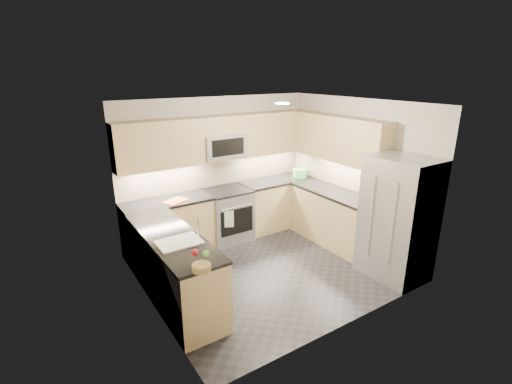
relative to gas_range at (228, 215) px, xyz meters
name	(u,v)px	position (x,y,z in m)	size (l,w,h in m)	color
floor	(268,268)	(0.00, -1.28, -0.46)	(3.60, 3.20, 0.00)	#222227
ceiling	(270,103)	(0.00, -1.28, 2.04)	(3.60, 3.20, 0.02)	beige
wall_back	(218,168)	(0.00, 0.32, 0.79)	(3.60, 0.02, 2.50)	#BDB5A5
wall_front	(353,230)	(0.00, -2.88, 0.79)	(3.60, 0.02, 2.50)	#BDB5A5
wall_left	(146,218)	(-1.80, -1.28, 0.79)	(0.02, 3.20, 2.50)	#BDB5A5
wall_right	(356,174)	(1.80, -1.28, 0.79)	(0.02, 3.20, 2.50)	#BDB5A5
base_cab_back_left	(169,229)	(-1.09, 0.02, -0.01)	(1.42, 0.60, 0.90)	tan
base_cab_back_right	(276,204)	(1.09, 0.02, -0.01)	(1.42, 0.60, 0.90)	tan
base_cab_right	(334,218)	(1.50, -1.12, -0.01)	(0.60, 1.70, 0.90)	tan
base_cab_peninsula	(174,270)	(-1.50, -1.28, -0.01)	(0.60, 2.00, 0.90)	tan
countertop_back_left	(167,202)	(-1.09, 0.02, 0.47)	(1.42, 0.63, 0.04)	black
countertop_back_right	(277,180)	(1.09, 0.02, 0.47)	(1.42, 0.63, 0.04)	black
countertop_right	(336,193)	(1.50, -1.12, 0.47)	(0.63, 1.70, 0.04)	black
countertop_peninsula	(172,237)	(-1.50, -1.28, 0.47)	(0.63, 2.00, 0.04)	black
upper_cab_back	(221,138)	(0.00, 0.15, 1.37)	(3.60, 0.35, 0.75)	tan
upper_cab_right	(339,139)	(1.62, -1.00, 1.37)	(0.35, 1.95, 0.75)	tan
backsplash_back	(218,171)	(0.00, 0.32, 0.74)	(3.60, 0.01, 0.51)	#C8AC90
backsplash_right	(336,171)	(1.80, -0.82, 0.74)	(0.01, 2.30, 0.51)	#C8AC90
gas_range	(228,215)	(0.00, 0.00, 0.00)	(0.76, 0.65, 0.91)	#93959A
range_cooktop	(227,191)	(0.00, 0.00, 0.46)	(0.76, 0.65, 0.03)	black
oven_door_glass	(237,222)	(0.00, -0.33, -0.01)	(0.62, 0.02, 0.45)	black
oven_handle	(237,207)	(0.00, -0.35, 0.26)	(0.02, 0.02, 0.60)	#B2B5BA
microwave	(222,145)	(0.00, 0.12, 1.24)	(0.76, 0.40, 0.40)	#979A9E
microwave_door	(228,147)	(0.00, -0.08, 1.24)	(0.60, 0.01, 0.28)	black
refrigerator	(398,219)	(1.45, -2.43, 0.45)	(0.70, 0.90, 1.80)	#9A9DA1
fridge_handle_left	(392,225)	(1.08, -2.61, 0.49)	(0.02, 0.02, 1.20)	#B2B5BA
fridge_handle_right	(371,217)	(1.08, -2.25, 0.49)	(0.02, 0.02, 1.20)	#B2B5BA
sink_basin	(180,247)	(-1.50, -1.53, 0.42)	(0.52, 0.38, 0.16)	white
faucet	(198,228)	(-1.24, -1.53, 0.62)	(0.03, 0.03, 0.28)	silver
utensil_bowl	(299,173)	(1.57, -0.07, 0.56)	(0.26, 0.26, 0.15)	#4EB74F
cutting_board	(176,201)	(-0.98, -0.09, 0.49)	(0.36, 0.25, 0.01)	#CF4E13
fruit_basket	(201,267)	(-1.55, -2.26, 0.52)	(0.20, 0.20, 0.07)	olive
fruit_apple	(195,252)	(-1.53, -2.06, 0.60)	(0.08, 0.08, 0.08)	#AD131A
fruit_pear	(206,253)	(-1.44, -2.15, 0.60)	(0.08, 0.08, 0.08)	#55A948
dish_towel_check	(229,219)	(-0.18, -0.37, 0.10)	(0.15, 0.01, 0.29)	white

